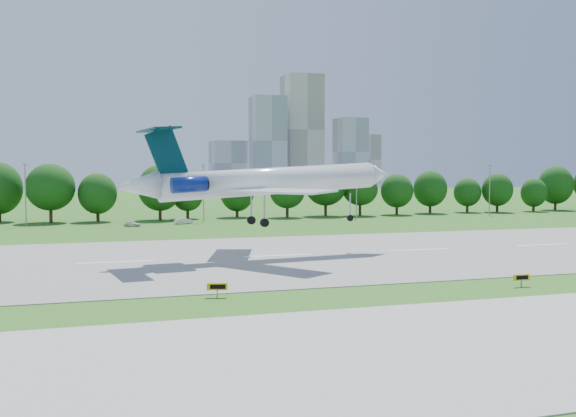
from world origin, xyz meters
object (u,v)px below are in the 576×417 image
object	(u,v)px
airliner	(258,181)
taxi_sign_left	(217,287)
service_vehicle_a	(184,221)
service_vehicle_b	(132,224)

from	to	relation	value
airliner	taxi_sign_left	distance (m)	26.87
service_vehicle_a	service_vehicle_b	world-z (taller)	service_vehicle_a
service_vehicle_a	taxi_sign_left	bearing A→B (deg)	156.92
airliner	service_vehicle_b	bearing A→B (deg)	95.41
service_vehicle_a	airliner	bearing A→B (deg)	164.81
airliner	service_vehicle_a	distance (m)	54.13
service_vehicle_a	service_vehicle_b	bearing A→B (deg)	90.13
service_vehicle_a	service_vehicle_b	size ratio (longest dim) A/B	1.20
airliner	service_vehicle_b	distance (m)	52.37
taxi_sign_left	service_vehicle_b	world-z (taller)	taxi_sign_left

